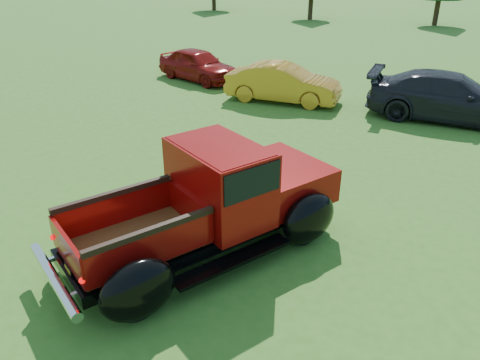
# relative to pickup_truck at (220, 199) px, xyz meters

# --- Properties ---
(ground) EXTENTS (120.00, 120.00, 0.00)m
(ground) POSITION_rel_pickup_truck_xyz_m (0.07, 0.53, -0.94)
(ground) COLOR #325F1B
(ground) RESTS_ON ground
(pickup_truck) EXTENTS (3.98, 5.67, 1.98)m
(pickup_truck) POSITION_rel_pickup_truck_xyz_m (0.00, 0.00, 0.00)
(pickup_truck) COLOR black
(pickup_truck) RESTS_ON ground
(show_car_red) EXTENTS (4.05, 2.23, 1.30)m
(show_car_red) POSITION_rel_pickup_truck_xyz_m (-7.80, 9.56, -0.29)
(show_car_red) COLOR maroon
(show_car_red) RESTS_ON ground
(show_car_yellow) EXTENTS (4.28, 2.23, 1.34)m
(show_car_yellow) POSITION_rel_pickup_truck_xyz_m (-3.33, 8.74, -0.27)
(show_car_yellow) COLOR orange
(show_car_yellow) RESTS_ON ground
(show_car_grey) EXTENTS (5.41, 2.85, 1.50)m
(show_car_grey) POSITION_rel_pickup_truck_xyz_m (2.13, 9.83, -0.19)
(show_car_grey) COLOR black
(show_car_grey) RESTS_ON ground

